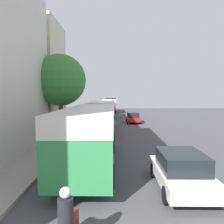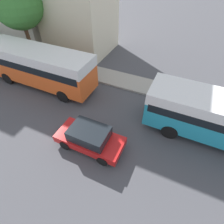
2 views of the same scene
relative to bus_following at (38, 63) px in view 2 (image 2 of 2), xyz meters
name	(u,v)px [view 2 (image 2 of 2)]	position (x,y,z in m)	size (l,w,h in m)	color
bus_following	(38,63)	(0.00, 0.00, 0.00)	(2.52, 9.15, 3.09)	#EA5B23
car_crossing	(90,137)	(3.78, 6.66, -1.26)	(1.80, 3.92, 1.43)	red
street_tree	(17,2)	(-3.35, -4.15, 3.03)	(4.38, 4.38, 7.09)	brown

